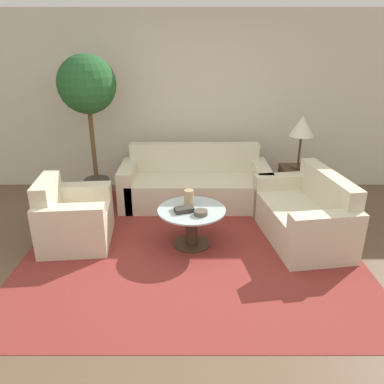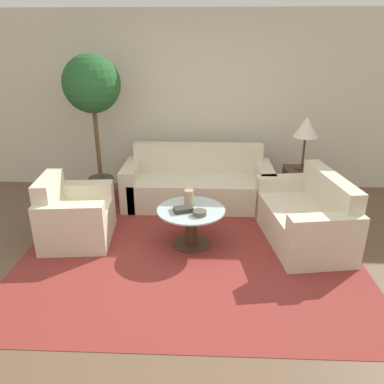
{
  "view_description": "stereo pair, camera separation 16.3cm",
  "coord_description": "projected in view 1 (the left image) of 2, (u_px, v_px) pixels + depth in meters",
  "views": [
    {
      "loc": [
        0.09,
        -3.09,
        2.19
      ],
      "look_at": [
        0.09,
        0.92,
        0.55
      ],
      "focal_mm": 35.0,
      "sensor_mm": 36.0,
      "label": 1
    },
    {
      "loc": [
        0.26,
        -3.09,
        2.19
      ],
      "look_at": [
        0.09,
        0.92,
        0.55
      ],
      "focal_mm": 35.0,
      "sensor_mm": 36.0,
      "label": 2
    }
  ],
  "objects": [
    {
      "name": "side_table",
      "position": [
        296.0,
        187.0,
        5.18
      ],
      "size": [
        0.42,
        0.42,
        0.58
      ],
      "color": "#422D1E",
      "rests_on": "ground_plane"
    },
    {
      "name": "table_lamp",
      "position": [
        303.0,
        128.0,
        4.86
      ],
      "size": [
        0.32,
        0.32,
        0.7
      ],
      "color": "#422D1E",
      "rests_on": "side_table"
    },
    {
      "name": "coffee_table",
      "position": [
        192.0,
        222.0,
        4.2
      ],
      "size": [
        0.76,
        0.76,
        0.45
      ],
      "color": "#422D1E",
      "rests_on": "ground_plane"
    },
    {
      "name": "potted_plant",
      "position": [
        88.0,
        95.0,
        4.9
      ],
      "size": [
        0.76,
        0.76,
        2.03
      ],
      "color": "#3D3833",
      "rests_on": "ground_plane"
    },
    {
      "name": "book_stack",
      "position": [
        185.0,
        210.0,
        4.07
      ],
      "size": [
        0.23,
        0.17,
        0.05
      ],
      "rotation": [
        0.0,
        0.0,
        0.33
      ],
      "color": "#38332D",
      "rests_on": "coffee_table"
    },
    {
      "name": "sofa_main",
      "position": [
        195.0,
        185.0,
        5.34
      ],
      "size": [
        2.05,
        0.81,
        0.81
      ],
      "color": "beige",
      "rests_on": "ground_plane"
    },
    {
      "name": "bowl",
      "position": [
        201.0,
        213.0,
        4.0
      ],
      "size": [
        0.15,
        0.15,
        0.05
      ],
      "color": "brown",
      "rests_on": "coffee_table"
    },
    {
      "name": "loveseat",
      "position": [
        307.0,
        216.0,
        4.38
      ],
      "size": [
        0.96,
        1.47,
        0.79
      ],
      "rotation": [
        0.0,
        0.0,
        -1.42
      ],
      "color": "beige",
      "rests_on": "ground_plane"
    },
    {
      "name": "armchair",
      "position": [
        72.0,
        220.0,
        4.28
      ],
      "size": [
        0.82,
        0.92,
        0.78
      ],
      "rotation": [
        0.0,
        0.0,
        1.67
      ],
      "color": "beige",
      "rests_on": "ground_plane"
    },
    {
      "name": "vase",
      "position": [
        189.0,
        198.0,
        4.21
      ],
      "size": [
        0.11,
        0.11,
        0.18
      ],
      "color": "tan",
      "rests_on": "coffee_table"
    },
    {
      "name": "rug",
      "position": [
        192.0,
        244.0,
        4.31
      ],
      "size": [
        3.64,
        3.28,
        0.01
      ],
      "color": "maroon",
      "rests_on": "ground_plane"
    },
    {
      "name": "wall_back",
      "position": [
        186.0,
        103.0,
        5.61
      ],
      "size": [
        10.0,
        0.06,
        2.6
      ],
      "color": "beige",
      "rests_on": "ground_plane"
    },
    {
      "name": "ground_plane",
      "position": [
        183.0,
        279.0,
        3.69
      ],
      "size": [
        14.0,
        14.0,
        0.0
      ],
      "primitive_type": "plane",
      "color": "brown"
    }
  ]
}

